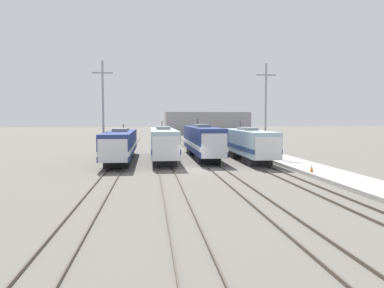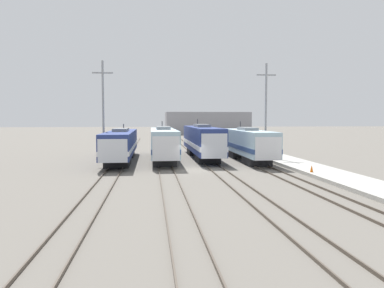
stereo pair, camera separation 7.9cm
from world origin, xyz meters
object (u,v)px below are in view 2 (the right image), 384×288
Objects in this scene: locomotive_center_right at (202,141)px; catenary_tower_left at (103,109)px; catenary_tower_right at (266,109)px; locomotive_far_left at (121,144)px; traffic_cone at (312,169)px; locomotive_center_left at (163,143)px; locomotive_far_right at (248,144)px.

locomotive_center_right is 12.98m from catenary_tower_left.
catenary_tower_right is (7.69, -2.14, 4.05)m from locomotive_center_right.
locomotive_far_left is 1.69× the size of catenary_tower_left.
locomotive_center_right is at bearing 116.34° from traffic_cone.
catenary_tower_left is (-7.08, 0.23, 4.15)m from locomotive_center_left.
catenary_tower_right is (12.76, 0.23, 4.15)m from locomotive_center_left.
locomotive_center_right reaches higher than locomotive_far_left.
locomotive_far_left is 1.69× the size of catenary_tower_right.
traffic_cone is at bearing -89.77° from catenary_tower_right.
locomotive_far_right is at bearing -147.72° from catenary_tower_right.
locomotive_far_right is (10.13, -1.43, -0.05)m from locomotive_center_left.
locomotive_center_right is 1.20× the size of locomotive_far_right.
locomotive_far_left reaches higher than traffic_cone.
catenary_tower_left is 24.71m from traffic_cone.
catenary_tower_left reaches higher than locomotive_far_right.
locomotive_far_right is 1.38× the size of catenary_tower_left.
catenary_tower_right is at bearing 0.00° from catenary_tower_left.
catenary_tower_right is at bearing 1.09° from locomotive_far_left.
traffic_cone is (7.75, -15.65, -1.60)m from locomotive_center_right.
catenary_tower_right is 18.62× the size of traffic_cone.
catenary_tower_right is at bearing 32.28° from locomotive_far_right.
locomotive_center_right reaches higher than locomotive_center_left.
catenary_tower_right reaches higher than traffic_cone.
traffic_cone is (12.81, -13.29, -1.50)m from locomotive_center_left.
traffic_cone is at bearing -77.24° from locomotive_far_right.
locomotive_far_left is 5.07m from locomotive_center_left.
locomotive_center_left is 0.92× the size of locomotive_center_right.
locomotive_far_left is at bearing 175.03° from locomotive_far_right.
locomotive_center_right is 6.33m from locomotive_far_right.
traffic_cone is (0.05, -13.51, -5.65)m from catenary_tower_right.
catenary_tower_right is (17.82, 0.34, 4.25)m from locomotive_far_left.
locomotive_center_right is at bearing 25.02° from locomotive_center_left.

